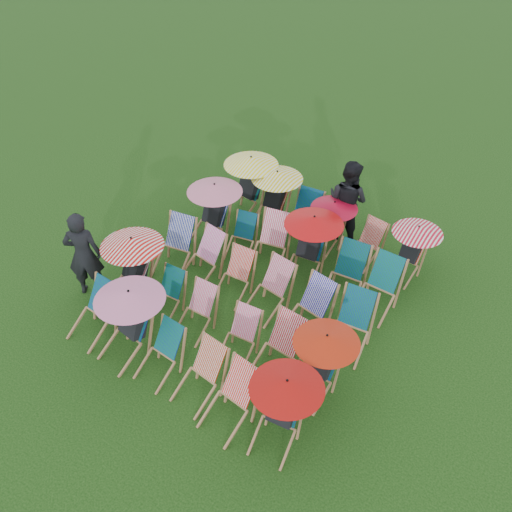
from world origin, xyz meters
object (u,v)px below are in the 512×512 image
Objects in this scene: deckchair_0 at (92,312)px; deckchair_29 at (410,250)px; person_left at (84,254)px; deckchair_5 at (280,411)px; person_rear at (348,201)px.

deckchair_29 reaches higher than deckchair_0.
deckchair_0 is at bearing 104.93° from person_left.
deckchair_5 reaches higher than deckchair_29.
person_left is 0.98× the size of person_rear.
person_left is at bearing 165.23° from deckchair_5.
person_left is 5.43m from person_rear.
deckchair_29 is 0.63× the size of person_left.
person_rear reaches higher than person_left.
deckchair_29 is 6.27m from person_left.
deckchair_5 is at bearing 135.74° from person_left.
person_left is at bearing 143.84° from deckchair_0.
deckchair_5 is 1.11× the size of deckchair_29.
person_left reaches higher than deckchair_0.
deckchair_0 is 5.61m from person_rear.
person_left is at bearing -134.32° from deckchair_29.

